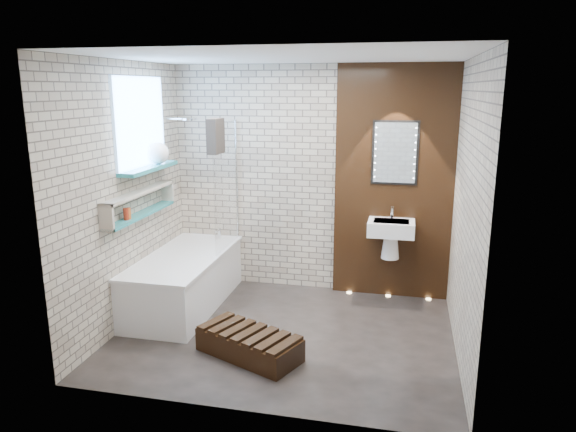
% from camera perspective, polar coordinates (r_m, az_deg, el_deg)
% --- Properties ---
extents(ground, '(3.20, 3.20, 0.00)m').
position_cam_1_polar(ground, '(5.31, -0.36, -12.54)').
color(ground, black).
rests_on(ground, ground).
extents(room_shell, '(3.24, 3.20, 2.60)m').
position_cam_1_polar(room_shell, '(4.87, -0.38, 1.31)').
color(room_shell, gray).
rests_on(room_shell, ground).
extents(walnut_panel, '(1.30, 0.06, 2.60)m').
position_cam_1_polar(walnut_panel, '(6.00, 11.27, 3.39)').
color(walnut_panel, black).
rests_on(walnut_panel, ground).
extents(clerestory_window, '(0.18, 1.00, 0.94)m').
position_cam_1_polar(clerestory_window, '(5.66, -15.42, 8.70)').
color(clerestory_window, '#7FADE0').
rests_on(clerestory_window, room_shell).
extents(display_niche, '(0.14, 1.30, 0.26)m').
position_cam_1_polar(display_niche, '(5.57, -15.56, 1.31)').
color(display_niche, teal).
rests_on(display_niche, room_shell).
extents(bathtub, '(0.79, 1.74, 0.70)m').
position_cam_1_polar(bathtub, '(5.95, -11.04, -6.79)').
color(bathtub, white).
rests_on(bathtub, ground).
extents(bath_screen, '(0.01, 0.78, 1.40)m').
position_cam_1_polar(bath_screen, '(5.95, -6.65, 3.28)').
color(bath_screen, white).
rests_on(bath_screen, bathtub).
extents(towel, '(0.11, 0.28, 0.36)m').
position_cam_1_polar(towel, '(5.61, -7.78, 8.49)').
color(towel, black).
rests_on(towel, bath_screen).
extents(shower_head, '(0.18, 0.18, 0.02)m').
position_cam_1_polar(shower_head, '(6.08, -10.54, 10.20)').
color(shower_head, silver).
rests_on(shower_head, room_shell).
extents(washbasin, '(0.50, 0.36, 0.58)m').
position_cam_1_polar(washbasin, '(5.92, 10.99, -1.81)').
color(washbasin, white).
rests_on(washbasin, walnut_panel).
extents(led_mirror, '(0.50, 0.02, 0.70)m').
position_cam_1_polar(led_mirror, '(5.91, 11.42, 6.66)').
color(led_mirror, black).
rests_on(led_mirror, walnut_panel).
extents(walnut_step, '(1.02, 0.76, 0.21)m').
position_cam_1_polar(walnut_step, '(4.89, -4.19, -13.63)').
color(walnut_step, black).
rests_on(walnut_step, ground).
extents(niche_bottles, '(0.06, 0.09, 0.12)m').
position_cam_1_polar(niche_bottles, '(5.34, -16.89, 0.24)').
color(niche_bottles, maroon).
rests_on(niche_bottles, display_niche).
extents(sill_vases, '(0.23, 0.23, 0.23)m').
position_cam_1_polar(sill_vases, '(5.83, -13.77, 6.58)').
color(sill_vases, white).
rests_on(sill_vases, clerestory_window).
extents(floor_uplights, '(0.96, 0.06, 0.01)m').
position_cam_1_polar(floor_uplights, '(6.29, 10.70, -8.41)').
color(floor_uplights, '#FFD899').
rests_on(floor_uplights, ground).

